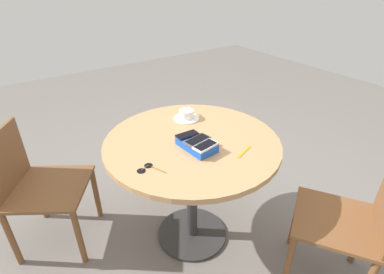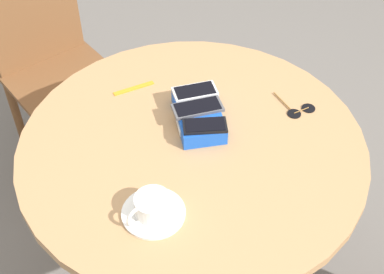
{
  "view_description": "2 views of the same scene",
  "coord_description": "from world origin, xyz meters",
  "px_view_note": "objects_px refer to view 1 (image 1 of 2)",
  "views": [
    {
      "loc": [
        -1.18,
        0.82,
        1.59
      ],
      "look_at": [
        0.0,
        0.0,
        0.76
      ],
      "focal_mm": 28.0,
      "sensor_mm": 36.0,
      "label": 1
    },
    {
      "loc": [
        1.05,
        -0.12,
        1.81
      ],
      "look_at": [
        0.0,
        0.0,
        0.76
      ],
      "focal_mm": 50.0,
      "sensor_mm": 36.0,
      "label": 2
    }
  ],
  "objects_px": {
    "saucer": "(187,118)",
    "chair_near_window": "(353,220)",
    "sunglasses": "(146,168)",
    "round_table": "(192,160)",
    "phone_box": "(197,144)",
    "coffee_cup": "(187,114)",
    "phone_white": "(205,146)",
    "lanyard_strap": "(244,152)",
    "phone_black": "(187,135)",
    "chair_far_side": "(38,187)",
    "phone_gray": "(197,140)"
  },
  "relations": [
    {
      "from": "saucer",
      "to": "chair_near_window",
      "type": "bearing_deg",
      "value": -160.41
    },
    {
      "from": "sunglasses",
      "to": "round_table",
      "type": "bearing_deg",
      "value": -73.84
    },
    {
      "from": "phone_box",
      "to": "coffee_cup",
      "type": "distance_m",
      "value": 0.36
    },
    {
      "from": "phone_box",
      "to": "coffee_cup",
      "type": "height_order",
      "value": "coffee_cup"
    },
    {
      "from": "phone_box",
      "to": "phone_white",
      "type": "bearing_deg",
      "value": -178.96
    },
    {
      "from": "round_table",
      "to": "lanyard_strap",
      "type": "height_order",
      "value": "lanyard_strap"
    },
    {
      "from": "saucer",
      "to": "coffee_cup",
      "type": "relative_size",
      "value": 1.41
    },
    {
      "from": "saucer",
      "to": "chair_near_window",
      "type": "xyz_separation_m",
      "value": [
        -0.98,
        -0.35,
        -0.27
      ]
    },
    {
      "from": "phone_box",
      "to": "phone_black",
      "type": "xyz_separation_m",
      "value": [
        0.07,
        0.01,
        0.03
      ]
    },
    {
      "from": "phone_box",
      "to": "round_table",
      "type": "bearing_deg",
      "value": -18.56
    },
    {
      "from": "round_table",
      "to": "chair_far_side",
      "type": "distance_m",
      "value": 0.94
    },
    {
      "from": "phone_white",
      "to": "coffee_cup",
      "type": "relative_size",
      "value": 1.22
    },
    {
      "from": "phone_white",
      "to": "chair_near_window",
      "type": "xyz_separation_m",
      "value": [
        -0.59,
        -0.5,
        -0.32
      ]
    },
    {
      "from": "coffee_cup",
      "to": "sunglasses",
      "type": "relative_size",
      "value": 0.94
    },
    {
      "from": "phone_white",
      "to": "phone_black",
      "type": "relative_size",
      "value": 1.11
    },
    {
      "from": "saucer",
      "to": "chair_far_side",
      "type": "distance_m",
      "value": 0.99
    },
    {
      "from": "lanyard_strap",
      "to": "chair_near_window",
      "type": "xyz_separation_m",
      "value": [
        -0.49,
        -0.32,
        -0.27
      ]
    },
    {
      "from": "phone_box",
      "to": "lanyard_strap",
      "type": "distance_m",
      "value": 0.25
    },
    {
      "from": "saucer",
      "to": "sunglasses",
      "type": "distance_m",
      "value": 0.57
    },
    {
      "from": "phone_white",
      "to": "lanyard_strap",
      "type": "xyz_separation_m",
      "value": [
        -0.1,
        -0.18,
        -0.05
      ]
    },
    {
      "from": "phone_black",
      "to": "lanyard_strap",
      "type": "distance_m",
      "value": 0.31
    },
    {
      "from": "round_table",
      "to": "phone_black",
      "type": "bearing_deg",
      "value": 104.6
    },
    {
      "from": "coffee_cup",
      "to": "round_table",
      "type": "bearing_deg",
      "value": 152.34
    },
    {
      "from": "phone_box",
      "to": "phone_white",
      "type": "height_order",
      "value": "phone_white"
    },
    {
      "from": "phone_gray",
      "to": "chair_near_window",
      "type": "height_order",
      "value": "chair_near_window"
    },
    {
      "from": "phone_gray",
      "to": "chair_far_side",
      "type": "bearing_deg",
      "value": 51.62
    },
    {
      "from": "round_table",
      "to": "phone_black",
      "type": "xyz_separation_m",
      "value": [
        -0.01,
        0.04,
        0.18
      ]
    },
    {
      "from": "round_table",
      "to": "phone_gray",
      "type": "distance_m",
      "value": 0.2
    },
    {
      "from": "saucer",
      "to": "sunglasses",
      "type": "relative_size",
      "value": 1.33
    },
    {
      "from": "phone_black",
      "to": "lanyard_strap",
      "type": "relative_size",
      "value": 0.94
    },
    {
      "from": "phone_black",
      "to": "sunglasses",
      "type": "bearing_deg",
      "value": 106.35
    },
    {
      "from": "phone_gray",
      "to": "lanyard_strap",
      "type": "xyz_separation_m",
      "value": [
        -0.17,
        -0.18,
        -0.05
      ]
    },
    {
      "from": "phone_white",
      "to": "chair_far_side",
      "type": "bearing_deg",
      "value": 48.45
    },
    {
      "from": "phone_gray",
      "to": "saucer",
      "type": "xyz_separation_m",
      "value": [
        0.32,
        -0.15,
        -0.05
      ]
    },
    {
      "from": "phone_white",
      "to": "coffee_cup",
      "type": "xyz_separation_m",
      "value": [
        0.4,
        -0.15,
        -0.02
      ]
    },
    {
      "from": "phone_box",
      "to": "chair_far_side",
      "type": "distance_m",
      "value": 1.01
    },
    {
      "from": "saucer",
      "to": "chair_far_side",
      "type": "relative_size",
      "value": 0.2
    },
    {
      "from": "coffee_cup",
      "to": "chair_far_side",
      "type": "bearing_deg",
      "value": 73.46
    },
    {
      "from": "phone_box",
      "to": "coffee_cup",
      "type": "relative_size",
      "value": 1.98
    },
    {
      "from": "sunglasses",
      "to": "saucer",
      "type": "bearing_deg",
      "value": -53.76
    },
    {
      "from": "phone_gray",
      "to": "phone_black",
      "type": "height_order",
      "value": "same"
    },
    {
      "from": "lanyard_strap",
      "to": "chair_near_window",
      "type": "bearing_deg",
      "value": -146.99
    },
    {
      "from": "phone_box",
      "to": "lanyard_strap",
      "type": "height_order",
      "value": "phone_box"
    },
    {
      "from": "phone_white",
      "to": "phone_black",
      "type": "height_order",
      "value": "phone_white"
    },
    {
      "from": "phone_white",
      "to": "lanyard_strap",
      "type": "bearing_deg",
      "value": -118.21
    },
    {
      "from": "phone_box",
      "to": "chair_far_side",
      "type": "height_order",
      "value": "chair_far_side"
    },
    {
      "from": "phone_gray",
      "to": "saucer",
      "type": "distance_m",
      "value": 0.36
    },
    {
      "from": "phone_box",
      "to": "chair_far_side",
      "type": "relative_size",
      "value": 0.28
    },
    {
      "from": "phone_black",
      "to": "chair_near_window",
      "type": "xyz_separation_m",
      "value": [
        -0.73,
        -0.51,
        -0.32
      ]
    },
    {
      "from": "sunglasses",
      "to": "phone_box",
      "type": "bearing_deg",
      "value": -87.36
    }
  ]
}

